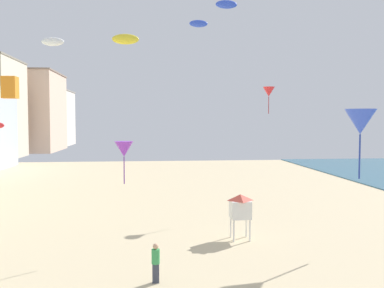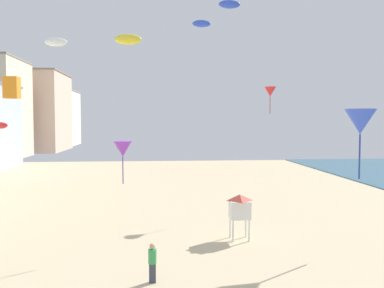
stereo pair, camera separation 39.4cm
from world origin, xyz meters
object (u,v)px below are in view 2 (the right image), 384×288
at_px(kite_blue_parafoil, 201,24).
at_px(kite_orange_box, 12,88).
at_px(kite_white_parafoil, 56,42).
at_px(kite_yellow_parafoil, 128,39).
at_px(kite_flyer, 152,261).
at_px(kite_red_delta, 270,92).
at_px(kite_blue_parafoil_2, 229,4).
at_px(kite_blue_delta, 360,122).
at_px(lifeguard_stand, 240,207).
at_px(kite_purple_delta, 123,149).

bearing_deg(kite_blue_parafoil, kite_orange_box, -128.86).
relative_size(kite_blue_parafoil, kite_orange_box, 1.42).
xyz_separation_m(kite_white_parafoil, kite_yellow_parafoil, (7.10, -0.14, 0.35)).
bearing_deg(kite_yellow_parafoil, kite_flyer, -84.55).
distance_m(kite_red_delta, kite_blue_parafoil_2, 20.94).
bearing_deg(kite_red_delta, kite_blue_delta, -77.84).
height_order(kite_blue_parafoil, kite_blue_parafoil_2, kite_blue_parafoil_2).
distance_m(kite_flyer, kite_blue_parafoil, 36.82).
bearing_deg(kite_red_delta, lifeguard_stand, -115.29).
height_order(lifeguard_stand, kite_white_parafoil, kite_white_parafoil).
xyz_separation_m(kite_red_delta, kite_blue_parafoil_2, (-0.06, 17.69, 11.20)).
height_order(kite_red_delta, kite_blue_delta, kite_red_delta).
bearing_deg(lifeguard_stand, kite_flyer, -135.77).
bearing_deg(kite_white_parafoil, kite_orange_box, -90.53).
bearing_deg(kite_purple_delta, kite_orange_box, 133.40).
xyz_separation_m(kite_flyer, kite_white_parafoil, (-9.61, 26.38, 13.50)).
height_order(kite_flyer, kite_red_delta, kite_red_delta).
bearing_deg(kite_purple_delta, kite_blue_parafoil_2, 69.51).
xyz_separation_m(lifeguard_stand, kite_purple_delta, (-6.35, -1.36, 3.38)).
bearing_deg(kite_white_parafoil, lifeguard_stand, -54.70).
xyz_separation_m(kite_blue_parafoil, kite_orange_box, (-15.26, -18.93, -8.87)).
xyz_separation_m(kite_purple_delta, kite_yellow_parafoil, (-0.99, 21.60, 9.55)).
distance_m(kite_yellow_parafoil, kite_blue_parafoil_2, 13.75).
height_order(kite_blue_parafoil, kite_blue_delta, kite_blue_parafoil).
height_order(kite_flyer, kite_orange_box, kite_orange_box).
distance_m(kite_flyer, kite_purple_delta, 6.50).
relative_size(kite_flyer, kite_purple_delta, 0.75).
distance_m(kite_orange_box, kite_yellow_parafoil, 15.91).
distance_m(kite_white_parafoil, kite_blue_parafoil, 16.58).
distance_m(kite_purple_delta, kite_red_delta, 14.67).
bearing_deg(kite_orange_box, kite_blue_delta, -23.27).
bearing_deg(kite_purple_delta, kite_blue_parafoil, 75.69).
bearing_deg(kite_flyer, kite_white_parafoil, 50.71).
relative_size(lifeguard_stand, kite_blue_delta, 0.68).
distance_m(kite_red_delta, kite_yellow_parafoil, 17.41).
bearing_deg(kite_blue_parafoil, kite_red_delta, -79.58).
bearing_deg(kite_orange_box, kite_red_delta, 3.37).
relative_size(kite_purple_delta, kite_blue_parafoil_2, 0.87).
height_order(kite_blue_delta, kite_yellow_parafoil, kite_yellow_parafoil).
bearing_deg(kite_blue_parafoil_2, lifeguard_stand, -98.54).
height_order(kite_white_parafoil, kite_yellow_parafoil, kite_yellow_parafoil).
bearing_deg(kite_blue_delta, kite_blue_parafoil_2, 94.57).
distance_m(kite_white_parafoil, kite_blue_parafoil_2, 20.03).
relative_size(lifeguard_stand, kite_blue_parafoil_2, 1.02).
bearing_deg(kite_yellow_parafoil, kite_orange_box, -119.21).
relative_size(kite_blue_parafoil, kite_red_delta, 1.05).
height_order(kite_blue_parafoil, kite_orange_box, kite_blue_parafoil).
relative_size(kite_purple_delta, kite_orange_box, 1.45).
xyz_separation_m(lifeguard_stand, kite_blue_parafoil, (0.70, 26.26, 15.97)).
distance_m(kite_orange_box, kite_blue_delta, 22.64).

